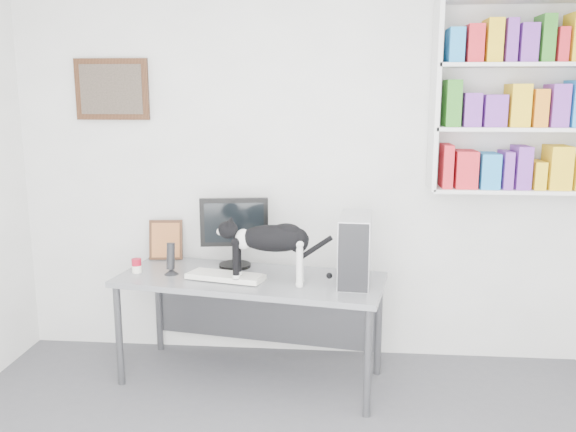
{
  "coord_description": "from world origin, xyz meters",
  "views": [
    {
      "loc": [
        0.3,
        -2.24,
        1.89
      ],
      "look_at": [
        -0.03,
        1.53,
        1.11
      ],
      "focal_mm": 38.0,
      "sensor_mm": 36.0,
      "label": 1
    }
  ],
  "objects": [
    {
      "name": "keyboard",
      "position": [
        -0.42,
        1.44,
        0.73
      ],
      "size": [
        0.52,
        0.29,
        0.04
      ],
      "primitive_type": "cube",
      "rotation": [
        0.0,
        0.0,
        -0.23
      ],
      "color": "silver",
      "rests_on": "desk"
    },
    {
      "name": "soup_can",
      "position": [
        -1.03,
        1.54,
        0.76
      ],
      "size": [
        0.07,
        0.07,
        0.09
      ],
      "primitive_type": "cylinder",
      "rotation": [
        0.0,
        0.0,
        -0.16
      ],
      "color": "#A50E23",
      "rests_on": "desk"
    },
    {
      "name": "cat",
      "position": [
        -0.12,
        1.37,
        0.91
      ],
      "size": [
        0.64,
        0.18,
        0.39
      ],
      "primitive_type": null,
      "rotation": [
        0.0,
        0.0,
        -0.01
      ],
      "color": "black",
      "rests_on": "desk"
    },
    {
      "name": "bookshelf",
      "position": [
        1.4,
        1.85,
        1.85
      ],
      "size": [
        1.03,
        0.28,
        1.24
      ],
      "primitive_type": "cube",
      "color": "silver",
      "rests_on": "room"
    },
    {
      "name": "desk",
      "position": [
        -0.27,
        1.5,
        0.36
      ],
      "size": [
        1.79,
        0.94,
        0.71
      ],
      "primitive_type": "cube",
      "rotation": [
        0.0,
        0.0,
        -0.17
      ],
      "color": "slate",
      "rests_on": "room"
    },
    {
      "name": "speaker",
      "position": [
        -0.8,
        1.51,
        0.82
      ],
      "size": [
        0.1,
        0.1,
        0.22
      ],
      "primitive_type": "cylinder",
      "rotation": [
        0.0,
        0.0,
        -0.09
      ],
      "color": "black",
      "rests_on": "desk"
    },
    {
      "name": "wall_art",
      "position": [
        -1.3,
        1.97,
        1.9
      ],
      "size": [
        0.52,
        0.04,
        0.42
      ],
      "primitive_type": "cube",
      "color": "#4E2D19",
      "rests_on": "room"
    },
    {
      "name": "room",
      "position": [
        0.0,
        0.0,
        1.35
      ],
      "size": [
        4.01,
        4.01,
        2.7
      ],
      "color": "#4E4E52",
      "rests_on": "ground"
    },
    {
      "name": "leaning_print",
      "position": [
        -0.93,
        1.88,
        0.86
      ],
      "size": [
        0.24,
        0.12,
        0.29
      ],
      "primitive_type": "cube",
      "rotation": [
        0.0,
        0.0,
        0.11
      ],
      "color": "#4E2D19",
      "rests_on": "desk"
    },
    {
      "name": "monitor",
      "position": [
        -0.41,
        1.73,
        0.95
      ],
      "size": [
        0.49,
        0.29,
        0.49
      ],
      "primitive_type": "cube",
      "rotation": [
        0.0,
        0.0,
        0.15
      ],
      "color": "black",
      "rests_on": "desk"
    },
    {
      "name": "pc_tower",
      "position": [
        0.4,
        1.46,
        0.92
      ],
      "size": [
        0.22,
        0.44,
        0.43
      ],
      "primitive_type": "cube",
      "rotation": [
        0.0,
        0.0,
        -0.07
      ],
      "color": "#B2B2B7",
      "rests_on": "desk"
    }
  ]
}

